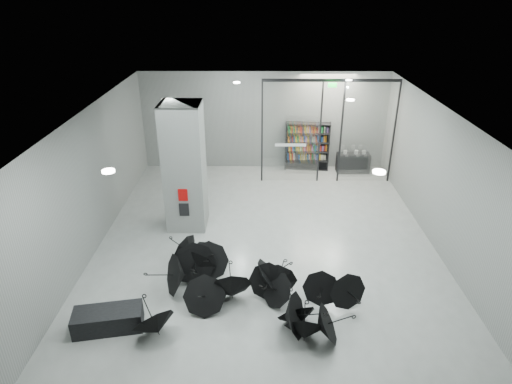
{
  "coord_description": "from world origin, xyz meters",
  "views": [
    {
      "loc": [
        -0.22,
        -10.44,
        7.11
      ],
      "look_at": [
        -0.3,
        1.5,
        1.4
      ],
      "focal_mm": 30.74,
      "sensor_mm": 36.0,
      "label": 1
    }
  ],
  "objects_px": {
    "umbrella_cluster": "(239,288)",
    "shop_counter": "(353,163)",
    "column": "(185,167)",
    "bench": "(108,320)",
    "bookshelf": "(307,146)"
  },
  "relations": [
    {
      "from": "bookshelf",
      "to": "shop_counter",
      "type": "distance_m",
      "value": 2.0
    },
    {
      "from": "column",
      "to": "umbrella_cluster",
      "type": "xyz_separation_m",
      "value": [
        1.81,
        -3.73,
        -1.69
      ]
    },
    {
      "from": "umbrella_cluster",
      "to": "shop_counter",
      "type": "bearing_deg",
      "value": 61.8
    },
    {
      "from": "bench",
      "to": "shop_counter",
      "type": "height_order",
      "value": "shop_counter"
    },
    {
      "from": "bookshelf",
      "to": "umbrella_cluster",
      "type": "relative_size",
      "value": 0.36
    },
    {
      "from": "shop_counter",
      "to": "bookshelf",
      "type": "bearing_deg",
      "value": 169.2
    },
    {
      "from": "bench",
      "to": "shop_counter",
      "type": "distance_m",
      "value": 11.73
    },
    {
      "from": "column",
      "to": "shop_counter",
      "type": "height_order",
      "value": "column"
    },
    {
      "from": "bookshelf",
      "to": "umbrella_cluster",
      "type": "xyz_separation_m",
      "value": [
        -2.49,
        -8.48,
        -0.69
      ]
    },
    {
      "from": "column",
      "to": "umbrella_cluster",
      "type": "bearing_deg",
      "value": -64.2
    },
    {
      "from": "shop_counter",
      "to": "umbrella_cluster",
      "type": "height_order",
      "value": "umbrella_cluster"
    },
    {
      "from": "bench",
      "to": "bookshelf",
      "type": "bearing_deg",
      "value": 49.96
    },
    {
      "from": "column",
      "to": "bookshelf",
      "type": "xyz_separation_m",
      "value": [
        4.29,
        4.75,
        -1.0
      ]
    },
    {
      "from": "bench",
      "to": "umbrella_cluster",
      "type": "xyz_separation_m",
      "value": [
        2.92,
        1.06,
        0.07
      ]
    },
    {
      "from": "column",
      "to": "umbrella_cluster",
      "type": "relative_size",
      "value": 0.72
    }
  ]
}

